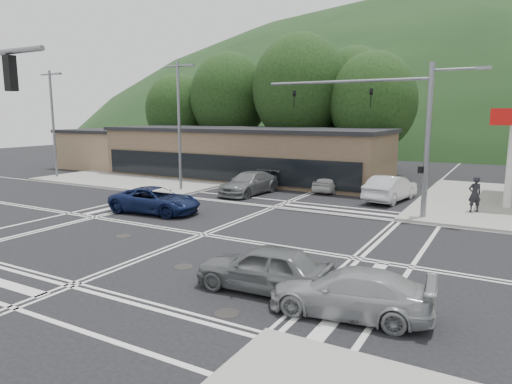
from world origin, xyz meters
The scene contains 20 objects.
ground centered at (0.00, 0.00, 0.00)m, with size 120.00×120.00×0.00m, color black.
sidewalk_nw centered at (-15.00, 15.00, 0.07)m, with size 16.00×16.00×0.15m, color gray.
commercial_row centered at (-8.00, 17.00, 2.00)m, with size 24.00×8.00×4.00m, color brown.
commercial_nw centered at (-24.00, 17.00, 1.80)m, with size 8.00×7.00×3.60m, color #846B4F.
hill_north centered at (0.00, 90.00, 0.00)m, with size 252.00×126.00×140.00m, color #1A3317.
tree_n_a centered at (-14.00, 24.00, 7.14)m, with size 8.00×8.00×11.75m.
tree_n_b centered at (-6.00, 24.00, 7.79)m, with size 9.00×9.00×12.98m.
tree_n_c centered at (1.00, 24.00, 6.49)m, with size 7.60×7.60×10.87m.
tree_n_d centered at (-20.00, 23.00, 5.84)m, with size 6.80×6.80×9.76m.
tree_n_e centered at (-2.00, 28.00, 7.14)m, with size 8.40×8.40×11.98m.
streetlight_nw centered at (-8.44, 9.00, 5.05)m, with size 2.50×0.25×9.00m.
streetlight_w centered at (-21.94, 9.00, 5.05)m, with size 2.50×0.25×9.00m.
signal_mast_ne centered at (6.95, 8.20, 5.07)m, with size 11.65×0.30×8.00m.
car_blue_west centered at (-5.08, 2.50, 0.72)m, with size 2.37×5.15×1.43m, color #0E183E.
car_grey_center centered at (5.60, -4.50, 0.74)m, with size 1.74×4.34×1.48m, color slate.
car_silver_east centered at (8.47, -4.90, 0.65)m, with size 1.81×4.45×1.29m, color #999CA0.
car_queue_a centered at (5.50, 12.44, 0.82)m, with size 1.73×4.98×1.64m, color #B0B1B7.
car_queue_b centered at (1.00, 14.07, 0.67)m, with size 1.57×3.91×1.33m, color silver.
car_northbound centered at (-3.56, 10.25, 0.76)m, with size 2.14×5.26×1.53m, color slate.
pedestrian centered at (10.41, 10.79, 1.13)m, with size 0.72×0.47×1.96m, color black.
Camera 1 is at (12.04, -16.45, 5.45)m, focal length 32.00 mm.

